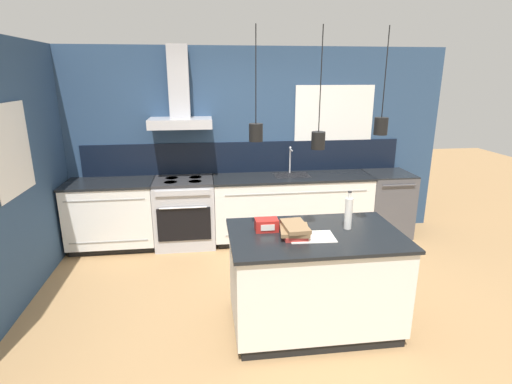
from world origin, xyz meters
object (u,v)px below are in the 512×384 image
at_px(oven_range, 185,212).
at_px(bottle_on_island, 348,213).
at_px(dishwasher, 386,204).
at_px(book_stack, 294,230).
at_px(red_supply_box, 267,225).

bearing_deg(oven_range, bottle_on_island, -51.59).
height_order(oven_range, bottle_on_island, bottle_on_island).
bearing_deg(dishwasher, bottle_on_island, -123.92).
bearing_deg(book_stack, oven_range, 116.74).
xyz_separation_m(oven_range, dishwasher, (2.85, 0.00, 0.00)).
bearing_deg(red_supply_box, bottle_on_island, -3.75).
distance_m(bottle_on_island, book_stack, 0.53).
height_order(book_stack, red_supply_box, same).
xyz_separation_m(oven_range, bottle_on_island, (1.54, -1.95, 0.60)).
distance_m(dishwasher, bottle_on_island, 2.43).
relative_size(bottle_on_island, red_supply_box, 1.73).
relative_size(oven_range, dishwasher, 1.00).
bearing_deg(dishwasher, book_stack, -131.68).
bearing_deg(bottle_on_island, book_stack, -169.14).
relative_size(oven_range, bottle_on_island, 2.60).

